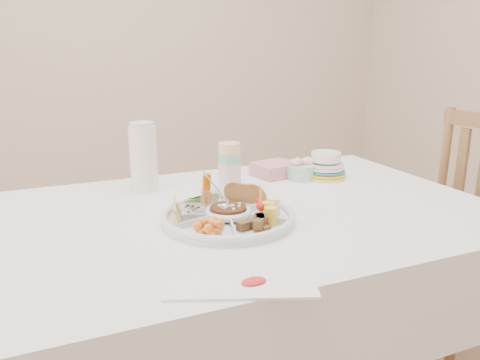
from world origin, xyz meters
name	(u,v)px	position (x,y,z in m)	size (l,w,h in m)	color
wall_back	(125,31)	(0.00, 2.00, 1.35)	(4.00, 0.02, 2.70)	beige
dining_table	(250,316)	(0.00, 0.00, 0.38)	(1.52, 1.02, 0.76)	white
chair	(448,246)	(0.82, -0.05, 0.51)	(0.42, 0.42, 1.01)	brown
party_tray	(228,214)	(-0.11, -0.08, 0.78)	(0.38, 0.38, 0.04)	white
bean_dip	(228,212)	(-0.11, -0.08, 0.79)	(0.10, 0.10, 0.04)	#4D2C17
tortillas	(245,195)	(-0.01, 0.01, 0.80)	(0.10, 0.10, 0.06)	#C48C43
carrot_cucumber	(203,190)	(-0.14, 0.05, 0.82)	(0.11, 0.11, 0.10)	#E46403
pita_raisins	(183,209)	(-0.23, -0.04, 0.80)	(0.11, 0.11, 0.06)	#E5B955
cherries	(208,225)	(-0.20, -0.17, 0.79)	(0.11, 0.11, 0.04)	orange
granola_chunks	(257,223)	(-0.07, -0.20, 0.79)	(0.11, 0.11, 0.05)	#3A2913
banana_tomato	(273,200)	(0.02, -0.11, 0.82)	(0.11, 0.11, 0.09)	#FBF08B
cup_stack	(229,160)	(0.01, 0.21, 0.87)	(0.08, 0.08, 0.22)	beige
thermos	(143,156)	(-0.26, 0.34, 0.88)	(0.09, 0.09, 0.25)	white
flower_bowl	(301,168)	(0.32, 0.24, 0.80)	(0.11, 0.11, 0.08)	#A8D2BD
napkin_stack	(275,169)	(0.25, 0.32, 0.78)	(0.16, 0.13, 0.05)	pink
plate_stack	(326,165)	(0.42, 0.22, 0.81)	(0.16, 0.16, 0.10)	#F1B651
placemat	(241,287)	(-0.23, -0.45, 0.76)	(0.32, 0.11, 0.01)	silver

